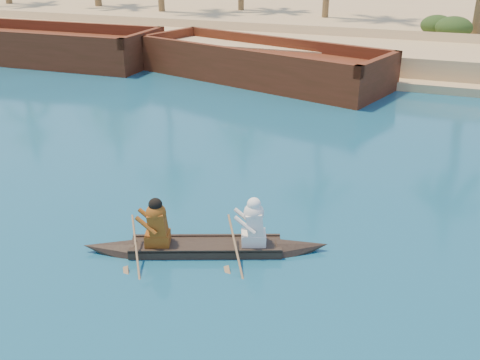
% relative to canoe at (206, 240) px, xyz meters
% --- Properties ---
extents(canoe, '(5.17, 2.55, 1.45)m').
position_rel_canoe_xyz_m(canoe, '(0.00, 0.00, 0.00)').
color(canoe, '#31251A').
rests_on(canoe, ground).
extents(barge_left, '(13.39, 4.69, 2.22)m').
position_rel_canoe_xyz_m(barge_left, '(-16.99, 15.56, 0.50)').
color(barge_left, '#612414').
rests_on(barge_left, ground).
extents(barge_mid, '(13.06, 7.54, 2.07)m').
position_rel_canoe_xyz_m(barge_mid, '(-4.00, 15.56, 0.44)').
color(barge_mid, '#612414').
rests_on(barge_mid, ground).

